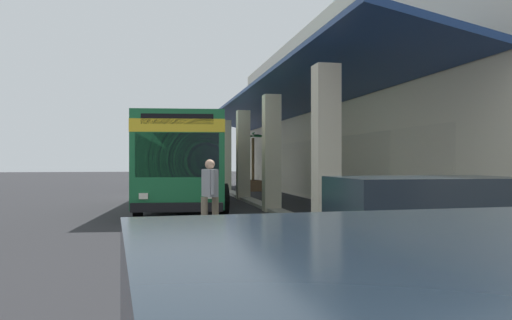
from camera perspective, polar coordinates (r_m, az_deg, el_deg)
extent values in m
plane|color=#262628|center=(26.72, 6.65, -3.72)|extent=(120.00, 120.00, 0.00)
cube|color=#9E998E|center=(23.54, -1.26, -4.07)|extent=(34.27, 0.50, 0.12)
cube|color=beige|center=(26.94, 19.58, 3.86)|extent=(28.56, 13.65, 7.10)
cube|color=beige|center=(27.48, 19.57, 11.89)|extent=(28.86, 13.95, 0.60)
cube|color=beige|center=(34.79, -4.52, 0.33)|extent=(0.55, 0.55, 3.90)
cube|color=beige|center=(29.12, -3.26, 0.42)|extent=(0.55, 0.55, 3.90)
cube|color=beige|center=(23.47, -1.38, 0.54)|extent=(0.55, 0.55, 3.90)
cube|color=beige|center=(17.87, 1.68, 0.74)|extent=(0.55, 0.55, 3.90)
cube|color=beige|center=(12.36, 7.50, 1.12)|extent=(0.55, 0.55, 3.90)
cube|color=navy|center=(23.87, 1.77, 6.07)|extent=(28.56, 3.16, 0.82)
cube|color=#19232D|center=(24.15, 5.57, -0.79)|extent=(23.99, 0.08, 2.40)
cube|color=#196638|center=(19.97, -7.58, 0.00)|extent=(11.20, 3.61, 2.75)
cube|color=yellow|center=(19.99, -7.58, 2.66)|extent=(11.22, 3.64, 0.36)
cube|color=#19232D|center=(20.27, -7.55, 0.64)|extent=(9.45, 3.47, 0.90)
cube|color=#19232D|center=(14.50, -8.41, 0.54)|extent=(0.28, 2.24, 1.20)
cube|color=black|center=(14.54, -8.41, 4.36)|extent=(0.25, 1.93, 0.28)
cube|color=black|center=(14.43, -8.44, -5.03)|extent=(0.44, 2.46, 0.24)
cube|color=silver|center=(14.46, -4.88, -3.82)|extent=(0.08, 0.24, 0.16)
cube|color=silver|center=(14.56, -11.94, -3.80)|extent=(0.08, 0.24, 0.16)
cube|color=silver|center=(21.52, -7.42, 3.98)|extent=(2.56, 2.01, 0.24)
cylinder|color=black|center=(16.37, -3.59, -4.26)|extent=(1.00, 0.30, 1.00)
cylinder|color=black|center=(16.49, -12.51, -4.23)|extent=(1.00, 0.30, 1.00)
cylinder|color=black|center=(23.07, -4.11, -3.06)|extent=(1.00, 0.30, 1.00)
cylinder|color=black|center=(23.15, -10.45, -3.04)|extent=(1.00, 0.30, 1.00)
cube|color=#195933|center=(7.75, 19.12, -8.17)|extent=(1.81, 4.40, 0.66)
cube|color=#19232D|center=(7.59, 17.81, -3.79)|extent=(1.59, 2.47, 0.54)
cylinder|color=black|center=(9.34, 24.37, -8.52)|extent=(0.64, 0.22, 0.64)
cylinder|color=black|center=(8.02, 6.35, -9.93)|extent=(0.64, 0.22, 0.64)
cylinder|color=black|center=(6.35, 11.29, -12.54)|extent=(0.64, 0.22, 0.64)
cylinder|color=#726651|center=(12.76, -4.38, -5.78)|extent=(0.16, 0.16, 0.85)
cylinder|color=#726651|center=(12.46, -5.54, -5.91)|extent=(0.16, 0.16, 0.85)
cube|color=gray|center=(12.55, -4.96, -2.45)|extent=(0.54, 0.36, 0.64)
sphere|color=tan|center=(12.54, -4.96, -0.46)|extent=(0.23, 0.23, 0.23)
cylinder|color=gray|center=(12.85, -5.28, -2.26)|extent=(0.09, 0.09, 0.58)
cylinder|color=gray|center=(12.26, -4.62, -2.36)|extent=(0.09, 0.09, 0.58)
cube|color=brown|center=(29.83, -0.33, -2.76)|extent=(0.85, 0.85, 0.61)
cylinder|color=#332319|center=(29.82, -0.33, -2.16)|extent=(0.73, 0.73, 0.02)
cylinder|color=brown|center=(29.80, -0.33, 0.10)|extent=(0.16, 0.16, 2.37)
ellipsoid|color=#195123|center=(29.41, -0.29, 2.86)|extent=(0.87, 0.33, 0.16)
ellipsoid|color=#195123|center=(29.71, 0.48, 2.57)|extent=(0.59, 0.88, 0.18)
ellipsoid|color=#195123|center=(30.20, 0.18, 2.67)|extent=(0.77, 0.81, 0.14)
ellipsoid|color=#195123|center=(30.11, -1.06, 2.55)|extent=(0.83, 0.81, 0.15)
ellipsoid|color=#195123|center=(29.72, -1.00, 2.59)|extent=(0.31, 0.76, 0.16)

